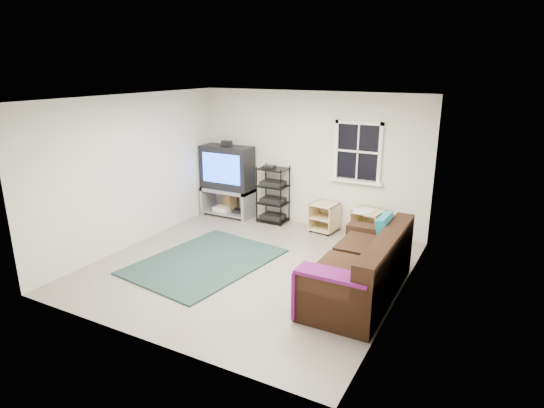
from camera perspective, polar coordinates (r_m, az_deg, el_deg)
The scene contains 8 objects.
room at distance 8.42m, azimuth 10.68°, elevation 5.98°, with size 4.60×4.62×4.60m.
tv_unit at distance 9.45m, azimuth -5.57°, elevation 3.63°, with size 1.08×0.54×1.59m.
av_rack at distance 9.09m, azimuth 0.13°, elevation 0.74°, with size 0.58×0.42×1.15m.
side_table_left at distance 8.72m, azimuth 6.70°, elevation -1.51°, with size 0.52×0.52×0.55m.
side_table_right at distance 8.36m, azimuth 12.02°, elevation -2.33°, with size 0.58×0.58×0.59m.
sofa at distance 6.38m, azimuth 11.21°, elevation -8.27°, with size 0.98×2.20×1.01m.
shag_rug at distance 7.47m, azimuth -8.40°, elevation -7.14°, with size 1.69×2.33×0.03m, color black.
paper_bag at distance 9.77m, azimuth -5.34°, elevation 0.11°, with size 0.30×0.19×0.43m, color #966D43.
Camera 1 is at (3.41, -5.63, 3.05)m, focal length 30.00 mm.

